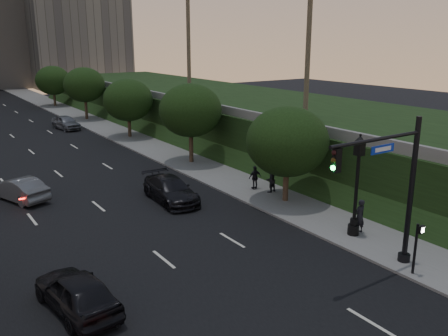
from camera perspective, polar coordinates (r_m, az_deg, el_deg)
ground at (r=19.50m, az=-0.26°, el=-16.39°), size 160.00×160.00×0.00m
road_surface at (r=45.90m, az=-21.61°, el=1.34°), size 16.00×140.00×0.02m
sidewalk_right at (r=48.99m, az=-9.91°, el=3.10°), size 4.50×140.00×0.15m
embankment at (r=52.81m, az=2.66°, el=6.32°), size 18.00×90.00×4.00m
parapet_wall at (r=47.93m, az=-5.57°, el=8.18°), size 0.35×90.00×0.70m
office_block_right at (r=114.96m, az=-18.19°, el=18.47°), size 20.00×22.00×36.00m
tree_right_a at (r=29.91m, az=7.62°, el=3.17°), size 5.20×5.20×6.24m
tree_right_b at (r=39.44m, az=-4.06°, el=6.92°), size 5.20×5.20×6.74m
tree_right_c at (r=51.08m, az=-11.47°, el=8.02°), size 5.20×5.20×6.24m
tree_right_d at (r=64.10m, az=-16.46°, el=9.57°), size 5.20×5.20×6.74m
tree_right_e at (r=78.51m, az=-19.89°, el=9.88°), size 5.20×5.20×6.24m
traffic_signal_mast at (r=22.12m, az=19.99°, el=-2.94°), size 5.68×0.56×7.00m
street_lamp at (r=25.59m, az=15.63°, el=-2.57°), size 0.64×0.64×5.62m
pedestrian_signal at (r=22.58m, az=22.19°, el=-8.50°), size 0.30×0.33×2.50m
sedan_near_left at (r=19.70m, az=-17.31°, el=-14.05°), size 2.49×4.99×1.63m
sedan_mid_left at (r=33.66m, az=-23.42°, el=-2.34°), size 3.13×4.95×1.54m
sedan_near_right at (r=30.91m, az=-6.44°, el=-2.61°), size 2.50×5.51×1.57m
sedan_far_right at (r=58.31m, az=-18.48°, el=5.21°), size 2.54×4.97×1.62m
pedestrian_a at (r=26.40m, az=15.99°, el=-5.60°), size 0.69×0.46×1.88m
pedestrian_b at (r=32.21m, az=5.59°, el=-1.43°), size 0.93×0.78×1.71m
pedestrian_c at (r=32.84m, az=3.75°, el=-1.13°), size 0.99×0.49×1.63m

